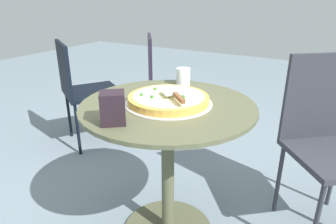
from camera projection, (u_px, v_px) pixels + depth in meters
patio_table at (168, 148)px, 1.46m from camera, size 0.81×0.81×0.75m
pizza_on_tray at (168, 99)px, 1.37m from camera, size 0.40×0.40×0.05m
pizza_server at (175, 95)px, 1.30m from camera, size 0.18×0.19×0.02m
drinking_cup at (183, 76)px, 1.64m from camera, size 0.08×0.08×0.09m
napkin_dispenser at (113, 108)px, 1.15m from camera, size 0.13×0.13×0.13m
patio_chair_near at (163, 80)px, 2.59m from camera, size 0.56×0.56×0.89m
patio_chair_far at (328, 134)px, 1.55m from camera, size 0.58×0.58×0.94m
patio_chair_corner at (82, 86)px, 2.44m from camera, size 0.59×0.59×0.87m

